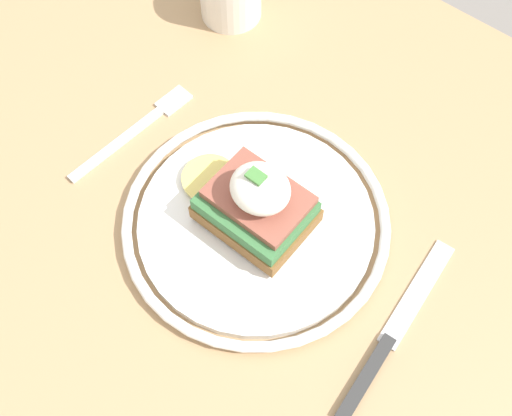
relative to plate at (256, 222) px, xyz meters
name	(u,v)px	position (x,y,z in m)	size (l,w,h in m)	color
dining_table	(233,312)	(0.01, -0.06, -0.11)	(1.11, 0.85, 0.73)	tan
plate	(256,222)	(0.00, 0.00, 0.00)	(0.26, 0.26, 0.02)	white
sandwich	(256,203)	(0.00, 0.00, 0.04)	(0.14, 0.08, 0.08)	brown
fork	(137,129)	(-0.17, 0.01, -0.01)	(0.03, 0.16, 0.00)	silver
knife	(389,340)	(0.16, -0.01, -0.01)	(0.03, 0.19, 0.01)	#2D2D2D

